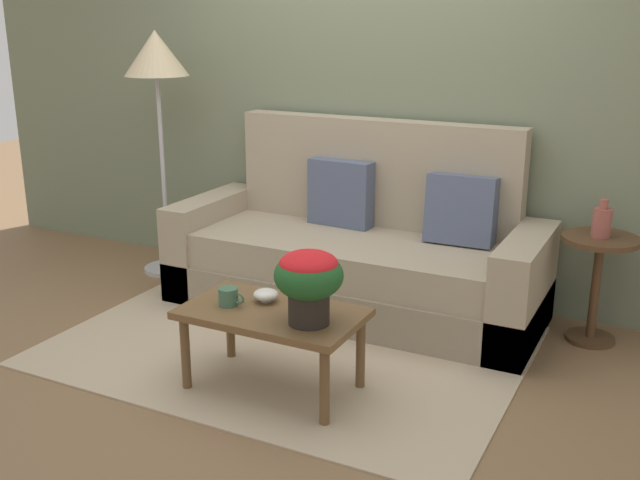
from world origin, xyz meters
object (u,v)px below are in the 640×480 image
Objects in this scene: snack_bowl at (266,295)px; table_vase at (602,222)px; coffee_table at (272,320)px; coffee_mug at (229,297)px; floor_lamp at (157,70)px; side_table at (598,270)px; potted_plant at (309,278)px; couch at (359,255)px.

table_vase reaches higher than snack_bowl.
coffee_table is 0.15m from snack_bowl.
snack_bowl is at bearing 41.22° from coffee_mug.
floor_lamp is at bearing 142.86° from coffee_table.
coffee_table is 1.84m from side_table.
potted_plant is 0.39m from snack_bowl.
coffee_table is 6.90× the size of snack_bowl.
side_table is 2.02m from coffee_mug.
coffee_table is 1.86m from table_vase.
potted_plant is (0.23, -0.06, 0.27)m from coffee_table.
coffee_table is 2.21m from floor_lamp.
potted_plant reaches higher than side_table.
side_table is at bearing 51.50° from potted_plant.
coffee_mug reaches higher than snack_bowl.
table_vase is (1.37, 0.12, 0.35)m from couch.
potted_plant reaches higher than snack_bowl.
coffee_table is 0.36m from potted_plant.
coffee_mug is at bearing -42.31° from floor_lamp.
floor_lamp reaches higher than side_table.
coffee_mug is at bearing 177.37° from potted_plant.
table_vase is (1.38, 1.21, 0.24)m from snack_bowl.
floor_lamp reaches higher than potted_plant.
side_table is 1.74m from potted_plant.
side_table is (1.30, 1.29, 0.06)m from coffee_table.
couch reaches higher than coffee_table.
side_table is 1.84m from snack_bowl.
potted_plant is at bearing -24.16° from snack_bowl.
snack_bowl is (-0.01, -1.09, 0.11)m from couch.
table_vase is at bearing 5.20° from couch.
couch is 1.42m from table_vase.
coffee_mug is at bearing -138.82° from side_table.
side_table reaches higher than snack_bowl.
couch reaches higher than coffee_mug.
potted_plant is at bearing -34.76° from floor_lamp.
coffee_table is at bearing 10.16° from coffee_mug.
coffee_mug is (-0.15, -1.21, 0.12)m from couch.
potted_plant is at bearing -2.63° from coffee_mug.
couch is at bearing 93.35° from coffee_table.
coffee_table is 1.41× the size of side_table.
snack_bowl is at bearing -90.75° from couch.
snack_bowl is 0.60× the size of table_vase.
table_vase is at bearing 44.84° from coffee_table.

